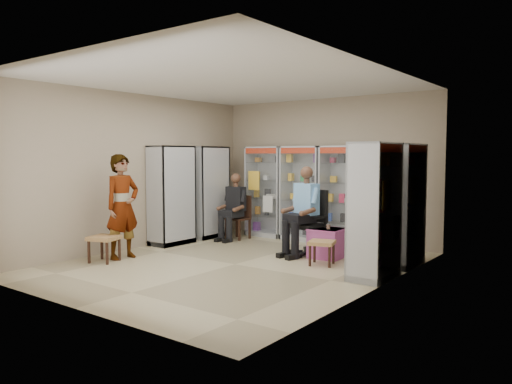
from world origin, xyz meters
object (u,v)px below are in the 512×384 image
Objects in this scene: cabinet_right_far at (402,205)px; cabinet_left_near at (172,195)px; cabinet_left_far at (208,192)px; seated_shopkeeper at (307,214)px; woven_stool_b at (104,249)px; office_chair at (309,222)px; cabinet_back_right at (344,196)px; cabinet_back_mid at (303,193)px; cabinet_back_left at (267,191)px; pink_trunk at (327,243)px; cabinet_right_near at (375,211)px; woven_stool_a at (322,253)px; standing_man at (122,207)px; wooden_chair at (238,217)px.

cabinet_left_near is (-4.46, -0.90, 0.00)m from cabinet_right_far.
seated_shopkeeper is (2.79, -0.42, -0.25)m from cabinet_left_far.
office_chair is at bearing 46.72° from woven_stool_b.
cabinet_back_right and cabinet_right_far have the same top height.
cabinet_back_mid is 2.10m from cabinet_left_far.
cabinet_right_far is at bearing -17.75° from cabinet_back_left.
cabinet_left_near is at bearing 101.41° from cabinet_right_far.
cabinet_left_far and cabinet_left_near have the same top height.
cabinet_left_far reaches higher than pink_trunk.
pink_trunk is 3.84m from woven_stool_b.
pink_trunk is at bearing 55.12° from cabinet_right_near.
woven_stool_a is at bearing -73.13° from cabinet_back_right.
woven_stool_b is (-2.50, -3.91, -0.78)m from cabinet_back_right.
cabinet_back_mid is 1.00× the size of cabinet_back_right.
woven_stool_a is (0.62, -0.55, -0.55)m from seated_shopkeeper.
cabinet_back_left is 1.69× the size of office_chair.
cabinet_right_near is (0.00, -1.10, 0.00)m from cabinet_right_far.
office_chair is at bearing -45.91° from standing_man.
cabinet_right_far is 2.13× the size of wooden_chair.
cabinet_right_near is 1.95m from office_chair.
standing_man is at bearing 7.62° from cabinet_left_far.
woven_stool_a is (3.41, -0.97, -0.80)m from cabinet_left_far.
wooden_chair is (-2.15, -0.73, -0.53)m from cabinet_back_right.
cabinet_back_mid is 1.00× the size of cabinet_left_far.
cabinet_left_far is at bearing -163.61° from wooden_chair.
cabinet_back_mid is 1.50m from wooden_chair.
woven_stool_b is (-0.35, -3.18, -0.25)m from wooden_chair.
cabinet_back_left is 1.00× the size of cabinet_left_near.
cabinet_back_right is at bearing 18.75° from wooden_chair.
cabinet_right_far is 4.50× the size of woven_stool_b.
cabinet_left_far is (-0.93, -0.93, 0.00)m from cabinet_back_left.
cabinet_left_near is at bearing -114.61° from cabinet_back_left.
cabinet_back_mid is 1.00× the size of cabinet_left_near.
cabinet_back_mid reaches higher than pink_trunk.
cabinet_left_near is 1.54m from standing_man.
woven_stool_b is (0.33, -2.98, -0.78)m from cabinet_left_far.
cabinet_right_near is at bearing -70.78° from standing_man.
cabinet_back_right is at bearing 57.42° from woven_stool_b.
cabinet_right_far is 4.46m from cabinet_left_far.
cabinet_left_near is 4.96× the size of woven_stool_a.
cabinet_left_far is at bearing -173.28° from office_chair.
cabinet_back_right is at bearing 102.50° from office_chair.
cabinet_left_far is 1.00× the size of cabinet_left_near.
woven_stool_b is at bearing 6.31° from cabinet_left_far.
standing_man is (-2.44, -2.23, 0.32)m from office_chair.
woven_stool_b reaches higher than woven_stool_a.
pink_trunk is (2.51, -0.62, -0.21)m from wooden_chair.
woven_stool_a is 3.54m from standing_man.
wooden_chair is 2.22m from seated_shopkeeper.
cabinet_back_mid is 4.96× the size of woven_stool_a.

